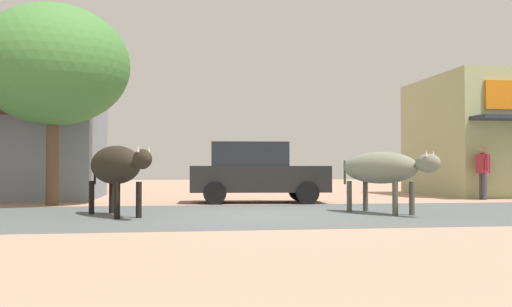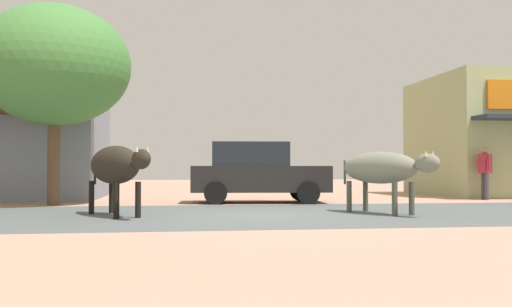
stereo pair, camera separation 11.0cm
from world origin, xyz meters
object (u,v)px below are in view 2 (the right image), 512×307
Objects in this scene: roadside_tree at (55,66)px; cow_far_dark at (382,168)px; cow_near_brown at (115,166)px; pedestrian_by_shop at (485,169)px; parked_hatchback_car at (257,172)px.

cow_far_dark is (7.20, -3.92, -2.62)m from roadside_tree.
pedestrian_by_shop is (10.38, 4.64, -0.05)m from cow_near_brown.
cow_near_brown is 5.32m from cow_far_dark.
roadside_tree is 3.22× the size of pedestrian_by_shop.
roadside_tree is 12.57m from pedestrian_by_shop.
cow_far_dark is (5.32, -0.18, -0.05)m from cow_near_brown.
cow_near_brown is at bearing -155.92° from pedestrian_by_shop.
cow_near_brown is 1.02× the size of cow_far_dark.
cow_near_brown is 11.37m from pedestrian_by_shop.
cow_far_dark is 1.58× the size of pedestrian_by_shop.
parked_hatchback_car is at bearing -176.04° from pedestrian_by_shop.
pedestrian_by_shop is at bearing 24.08° from cow_near_brown.
pedestrian_by_shop is (12.26, 0.90, -2.62)m from roadside_tree.
roadside_tree is 5.95m from parked_hatchback_car.
pedestrian_by_shop is at bearing 4.22° from roadside_tree.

